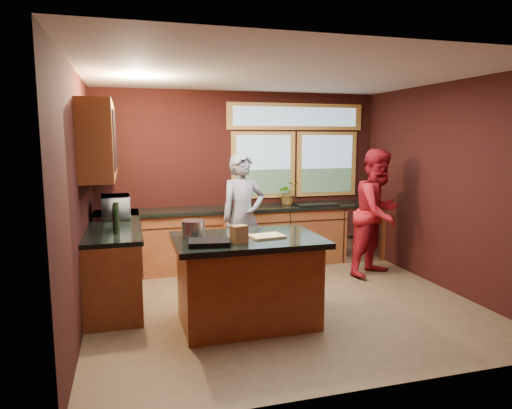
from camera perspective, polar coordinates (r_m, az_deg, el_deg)
name	(u,v)px	position (r m, az deg, el deg)	size (l,w,h in m)	color
floor	(283,303)	(5.67, 3.36, -12.17)	(4.50, 4.50, 0.00)	brown
room_shell	(228,154)	(5.46, -3.57, 6.37)	(4.52, 4.02, 2.71)	black
back_counter	(259,236)	(7.15, 0.44, -3.92)	(4.50, 0.64, 0.93)	maroon
left_counter	(115,259)	(6.06, -17.23, -6.55)	(0.64, 2.30, 0.93)	maroon
island	(247,280)	(4.95, -1.08, -9.37)	(1.55, 1.05, 0.95)	maroon
person_grey	(243,217)	(6.39, -1.63, -1.56)	(0.65, 0.42, 1.77)	slate
person_red	(378,213)	(6.80, 14.99, -0.99)	(0.89, 0.69, 1.83)	maroon
microwave	(116,207)	(6.32, -17.12, -0.26)	(0.54, 0.36, 0.30)	#999999
potted_plant	(288,193)	(7.24, 4.04, 1.43)	(0.33, 0.29, 0.37)	#999999
paper_towel	(241,198)	(6.97, -1.83, 0.81)	(0.12, 0.12, 0.28)	white
cutting_board	(267,236)	(4.84, 1.35, -3.96)	(0.35, 0.25, 0.02)	tan
stock_pot	(193,229)	(4.85, -7.85, -3.03)	(0.24, 0.24, 0.18)	silver
paper_bag	(239,234)	(4.54, -2.13, -3.75)	(0.15, 0.12, 0.18)	brown
black_tray	(209,243)	(4.50, -5.86, -4.76)	(0.40, 0.28, 0.05)	black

